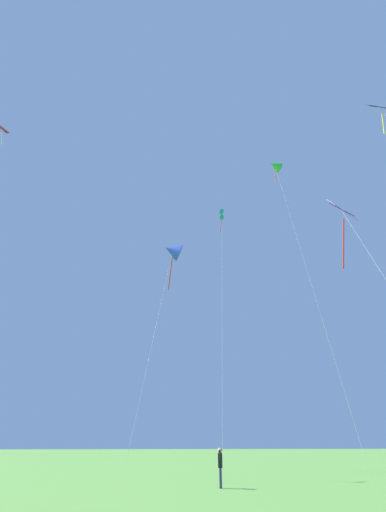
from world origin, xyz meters
TOP-DOWN VIEW (x-y plane):
  - kite_green_small at (10.40, 24.36)m, footprint 1.80×6.26m
  - kite_teal_box at (7.80, 33.03)m, footprint 1.94×5.60m
  - kite_blue_delta at (3.05, 33.73)m, footprint 4.46×10.96m
  - kite_purple_streamer at (9.92, 14.64)m, footprint 1.45×6.60m
  - kite_black_large at (20.52, 23.42)m, footprint 4.22×12.36m
  - person_far_back at (3.81, 17.40)m, footprint 0.22×0.51m

SIDE VIEW (x-z plane):
  - person_far_back at x=3.81m, z-range 0.16..1.75m
  - kite_purple_streamer at x=9.92m, z-range 5.21..18.64m
  - kite_blue_delta at x=3.05m, z-range 8.77..28.51m
  - kite_teal_box at x=7.80m, z-range 10.58..33.76m
  - kite_green_small at x=10.40m, z-range 10.89..33.95m
  - kite_black_large at x=20.52m, z-range 13.17..43.40m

